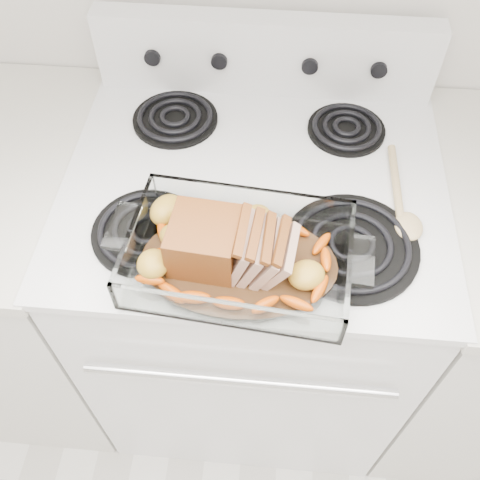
# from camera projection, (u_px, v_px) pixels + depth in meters

# --- Properties ---
(electric_range) EXTENTS (0.78, 0.70, 1.12)m
(electric_range) POSITION_uv_depth(u_px,v_px,m) (251.00, 293.00, 1.46)
(electric_range) COLOR white
(electric_range) RESTS_ON ground
(counter_left) EXTENTS (0.58, 0.68, 0.93)m
(counter_left) POSITION_uv_depth(u_px,v_px,m) (16.00, 278.00, 1.50)
(counter_left) COLOR silver
(counter_left) RESTS_ON ground
(baking_dish) EXTENTS (0.38, 0.25, 0.07)m
(baking_dish) POSITION_uv_depth(u_px,v_px,m) (239.00, 259.00, 0.94)
(baking_dish) COLOR white
(baking_dish) RESTS_ON electric_range
(pork_roast) EXTENTS (0.22, 0.11, 0.09)m
(pork_roast) POSITION_uv_depth(u_px,v_px,m) (221.00, 246.00, 0.91)
(pork_roast) COLOR brown
(pork_roast) RESTS_ON baking_dish
(roast_vegetables) EXTENTS (0.36, 0.20, 0.04)m
(roast_vegetables) POSITION_uv_depth(u_px,v_px,m) (239.00, 239.00, 0.95)
(roast_vegetables) COLOR #CB4D00
(roast_vegetables) RESTS_ON baking_dish
(wooden_spoon) EXTENTS (0.05, 0.25, 0.02)m
(wooden_spoon) POSITION_uv_depth(u_px,v_px,m) (403.00, 206.00, 1.03)
(wooden_spoon) COLOR tan
(wooden_spoon) RESTS_ON electric_range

